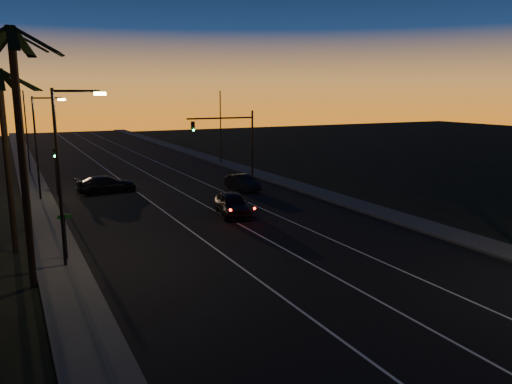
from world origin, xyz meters
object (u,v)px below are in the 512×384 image
lead_car (232,204)px  right_car (242,182)px  signal_mast (231,133)px  cross_car (107,184)px

lead_car → right_car: bearing=60.5°
signal_mast → right_car: (-1.31, -5.34, -4.07)m
lead_car → cross_car: size_ratio=1.04×
cross_car → lead_car: bearing=-62.2°
signal_mast → lead_car: (-6.00, -13.64, -3.94)m
signal_mast → right_car: bearing=-103.8°
right_car → cross_car: size_ratio=0.81×
signal_mast → cross_car: 13.28m
right_car → lead_car: bearing=-119.5°
signal_mast → cross_car: bearing=-175.1°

